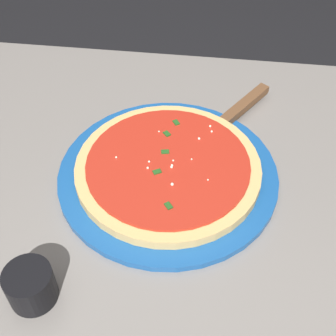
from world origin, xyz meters
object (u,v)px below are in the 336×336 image
at_px(cup_small_sauce, 31,286).
at_px(serving_plate, 168,175).
at_px(pizza_server, 230,117).
at_px(pizza, 168,168).

bearing_deg(cup_small_sauce, serving_plate, 57.50).
xyz_separation_m(pizza_server, cup_small_sauce, (-0.23, -0.35, 0.01)).
height_order(pizza, cup_small_sauce, cup_small_sauce).
bearing_deg(serving_plate, pizza, 81.06).
xyz_separation_m(serving_plate, pizza, (0.00, 0.00, 0.02)).
bearing_deg(pizza_server, pizza, -123.71).
distance_m(pizza_server, cup_small_sauce, 0.42).
relative_size(serving_plate, pizza_server, 1.62).
relative_size(pizza_server, cup_small_sauce, 3.46).
relative_size(serving_plate, cup_small_sauce, 5.59).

